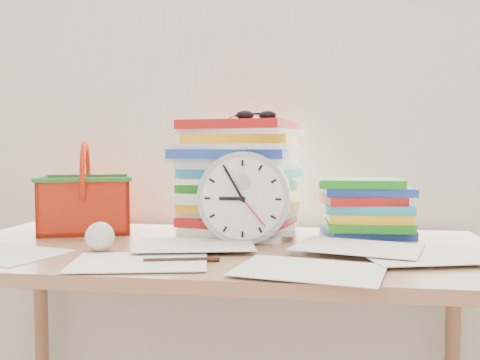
% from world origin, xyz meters
% --- Properties ---
extents(curtain, '(2.40, 0.01, 2.50)m').
position_xyz_m(curtain, '(0.00, 1.98, 1.30)').
color(curtain, white).
rests_on(curtain, room_shell).
extents(desk, '(1.40, 0.70, 0.75)m').
position_xyz_m(desk, '(0.00, 1.60, 0.68)').
color(desk, '#976A46').
rests_on(desk, ground).
extents(paper_stack, '(0.37, 0.32, 0.33)m').
position_xyz_m(paper_stack, '(0.02, 1.79, 0.91)').
color(paper_stack, white).
rests_on(paper_stack, desk).
extents(clock, '(0.24, 0.05, 0.24)m').
position_xyz_m(clock, '(0.06, 1.65, 0.87)').
color(clock, '#A9ADB2').
rests_on(clock, desk).
extents(sunglasses, '(0.16, 0.15, 0.03)m').
position_xyz_m(sunglasses, '(0.08, 1.76, 1.09)').
color(sunglasses, black).
rests_on(sunglasses, paper_stack).
extents(book_stack, '(0.30, 0.25, 0.16)m').
position_xyz_m(book_stack, '(0.38, 1.81, 0.83)').
color(book_stack, white).
rests_on(book_stack, desk).
extents(basket, '(0.32, 0.28, 0.26)m').
position_xyz_m(basket, '(-0.43, 1.77, 0.88)').
color(basket, red).
rests_on(basket, desk).
extents(crumpled_ball, '(0.07, 0.07, 0.07)m').
position_xyz_m(crumpled_ball, '(-0.27, 1.49, 0.79)').
color(crumpled_ball, white).
rests_on(crumpled_ball, desk).
extents(pen, '(0.16, 0.05, 0.01)m').
position_xyz_m(pen, '(-0.04, 1.40, 0.76)').
color(pen, black).
rests_on(pen, desk).
extents(scattered_papers, '(1.26, 0.42, 0.02)m').
position_xyz_m(scattered_papers, '(0.00, 1.60, 0.76)').
color(scattered_papers, white).
rests_on(scattered_papers, desk).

